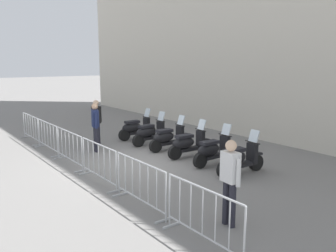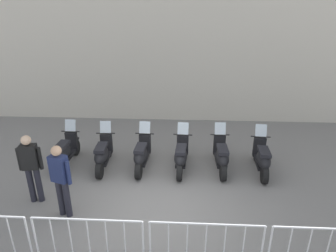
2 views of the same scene
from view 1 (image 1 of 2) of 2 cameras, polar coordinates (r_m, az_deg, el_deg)
ground_plane at (r=11.37m, az=-5.41°, el=-5.87°), size 120.00×120.00×0.00m
motorcycle_0 at (r=14.52m, az=-5.20°, el=-0.39°), size 0.56×1.72×1.24m
motorcycle_1 at (r=13.55m, az=-2.93°, el=-1.16°), size 0.60×1.72×1.24m
motorcycle_2 at (r=12.68m, az=0.05°, el=-1.97°), size 0.56×1.72×1.24m
motorcycle_3 at (r=11.81m, az=3.28°, el=-2.93°), size 0.56×1.72×1.24m
motorcycle_4 at (r=11.03m, az=7.30°, el=-3.98°), size 0.56×1.73×1.24m
motorcycle_5 at (r=10.24m, az=11.38°, el=-5.26°), size 0.56×1.72×1.24m
barrier_segment_0 at (r=15.14m, az=-21.26°, el=-0.36°), size 1.93×0.58×1.07m
barrier_segment_1 at (r=13.24m, az=-18.83°, el=-1.71°), size 1.93×0.58×1.07m
barrier_segment_2 at (r=11.37m, az=-15.60°, el=-3.50°), size 1.93×0.58×1.07m
barrier_segment_3 at (r=9.58m, az=-11.10°, el=-5.95°), size 1.93×0.58×1.07m
barrier_segment_4 at (r=7.89m, az=-4.54°, el=-9.43°), size 1.93×0.58×1.07m
barrier_segment_5 at (r=6.40m, az=5.58°, el=-14.40°), size 1.93×0.58×1.07m
officer_near_row_end at (r=7.00m, az=9.96°, el=-8.23°), size 0.55×0.22×1.73m
officer_mid_plaza at (r=13.69m, az=-11.46°, el=1.01°), size 0.54×0.29×1.73m
officer_by_barriers at (r=12.70m, az=-11.64°, el=0.26°), size 0.54×0.30×1.73m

